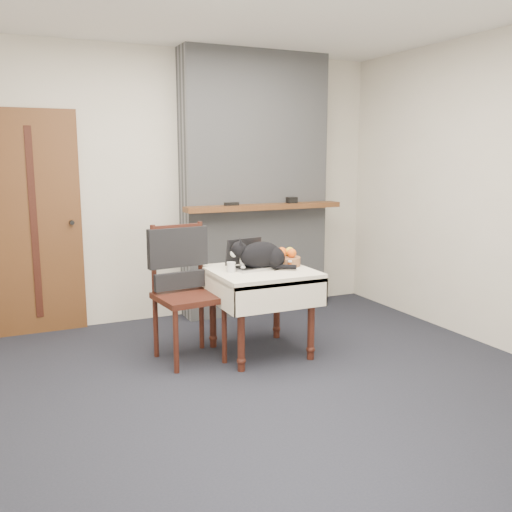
{
  "coord_description": "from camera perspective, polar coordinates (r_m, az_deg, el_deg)",
  "views": [
    {
      "loc": [
        -1.51,
        -3.41,
        1.61
      ],
      "look_at": [
        0.33,
        0.58,
        0.82
      ],
      "focal_mm": 40.0,
      "sensor_mm": 36.0,
      "label": 1
    }
  ],
  "objects": [
    {
      "name": "fruit_basket",
      "position": [
        4.71,
        2.9,
        -0.25
      ],
      "size": [
        0.26,
        0.26,
        0.15
      ],
      "color": "#95603C",
      "rests_on": "side_table"
    },
    {
      "name": "ground",
      "position": [
        4.07,
        -0.83,
        -13.16
      ],
      "size": [
        4.5,
        4.5,
        0.0
      ],
      "primitive_type": "plane",
      "color": "black",
      "rests_on": "ground"
    },
    {
      "name": "cat",
      "position": [
        4.55,
        0.58,
        0.04
      ],
      "size": [
        0.49,
        0.33,
        0.25
      ],
      "rotation": [
        0.0,
        0.0,
        -0.26
      ],
      "color": "black",
      "rests_on": "side_table"
    },
    {
      "name": "chimney",
      "position": [
        5.8,
        -0.14,
        7.09
      ],
      "size": [
        1.62,
        0.48,
        2.6
      ],
      "color": "gray",
      "rests_on": "ground"
    },
    {
      "name": "room_shell",
      "position": [
        4.16,
        -3.54,
        12.26
      ],
      "size": [
        4.52,
        4.01,
        2.61
      ],
      "color": "beige",
      "rests_on": "ground"
    },
    {
      "name": "cream_jar",
      "position": [
        4.45,
        -2.5,
        -1.12
      ],
      "size": [
        0.07,
        0.07,
        0.08
      ],
      "primitive_type": "cylinder",
      "color": "silver",
      "rests_on": "side_table"
    },
    {
      "name": "chair",
      "position": [
        4.54,
        -7.35,
        -1.71
      ],
      "size": [
        0.53,
        0.52,
        1.07
      ],
      "rotation": [
        0.0,
        0.0,
        0.11
      ],
      "color": "#3A1810",
      "rests_on": "ground"
    },
    {
      "name": "laptop",
      "position": [
        4.6,
        -0.75,
        -0.48
      ],
      "size": [
        0.35,
        0.31,
        0.24
      ],
      "rotation": [
        0.0,
        0.0,
        0.14
      ],
      "color": "#B7B7BC",
      "rests_on": "side_table"
    },
    {
      "name": "pill_bottle",
      "position": [
        4.58,
        3.4,
        -0.85
      ],
      "size": [
        0.03,
        0.03,
        0.07
      ],
      "color": "#A23E14",
      "rests_on": "side_table"
    },
    {
      "name": "desk_clutter",
      "position": [
        4.65,
        2.21,
        -1.08
      ],
      "size": [
        0.13,
        0.06,
        0.01
      ],
      "primitive_type": "cube",
      "rotation": [
        0.0,
        0.0,
        0.36
      ],
      "color": "black",
      "rests_on": "side_table"
    },
    {
      "name": "door",
      "position": [
        5.43,
        -21.34,
        3.03
      ],
      "size": [
        0.82,
        0.1,
        2.0
      ],
      "color": "brown",
      "rests_on": "ground"
    },
    {
      "name": "side_table",
      "position": [
        4.58,
        0.45,
        -2.72
      ],
      "size": [
        0.78,
        0.78,
        0.7
      ],
      "color": "#3A1810",
      "rests_on": "ground"
    }
  ]
}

